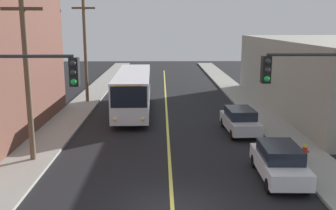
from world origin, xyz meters
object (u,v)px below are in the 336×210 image
object	(u,v)px
parked_car_white	(279,161)
utility_pole_near	(26,62)
traffic_signal_left_corner	(20,100)
fire_hydrant	(305,152)
city_bus	(133,90)
utility_pole_mid	(85,41)
parked_car_silver	(240,120)
traffic_signal_right_corner	(317,96)

from	to	relation	value
parked_car_white	utility_pole_near	size ratio (longest dim) A/B	0.49
traffic_signal_left_corner	fire_hydrant	bearing A→B (deg)	22.25
city_bus	traffic_signal_left_corner	size ratio (longest dim) A/B	2.03
utility_pole_near	fire_hydrant	world-z (taller)	utility_pole_near
utility_pole_near	utility_pole_mid	world-z (taller)	utility_pole_mid
parked_car_silver	fire_hydrant	bearing A→B (deg)	-68.81
parked_car_white	utility_pole_mid	world-z (taller)	utility_pole_mid
traffic_signal_left_corner	parked_car_white	bearing A→B (deg)	16.12
parked_car_silver	utility_pole_near	bearing A→B (deg)	-156.06
utility_pole_mid	traffic_signal_left_corner	bearing A→B (deg)	-85.47
parked_car_silver	traffic_signal_right_corner	distance (m)	10.65
city_bus	utility_pole_mid	world-z (taller)	utility_pole_mid
parked_car_silver	traffic_signal_left_corner	xyz separation A→B (m)	(-10.08, -10.64, 3.46)
city_bus	traffic_signal_right_corner	xyz separation A→B (m)	(8.05, -16.20, 2.49)
utility_pole_near	parked_car_silver	bearing A→B (deg)	23.94
traffic_signal_left_corner	fire_hydrant	xyz separation A→B (m)	(12.26, 5.02, -3.72)
utility_pole_near	utility_pole_mid	distance (m)	15.13
utility_pole_mid	fire_hydrant	xyz separation A→B (m)	(13.89, -15.56, -4.87)
parked_car_white	traffic_signal_right_corner	size ratio (longest dim) A/B	0.74
parked_car_silver	utility_pole_mid	xyz separation A→B (m)	(-11.71, 9.94, 4.61)
traffic_signal_right_corner	fire_hydrant	distance (m)	5.96
utility_pole_near	utility_pole_mid	xyz separation A→B (m)	(-0.04, 15.12, 0.32)
parked_car_silver	fire_hydrant	xyz separation A→B (m)	(2.18, -5.62, -0.26)
parked_car_white	parked_car_silver	distance (m)	7.66
parked_car_silver	utility_pole_near	xyz separation A→B (m)	(-11.67, -5.18, 4.29)
parked_car_white	traffic_signal_left_corner	world-z (taller)	traffic_signal_left_corner
city_bus	fire_hydrant	world-z (taller)	city_bus
traffic_signal_right_corner	traffic_signal_left_corner	bearing A→B (deg)	-176.88
parked_car_silver	traffic_signal_right_corner	world-z (taller)	traffic_signal_right_corner
parked_car_silver	utility_pole_near	size ratio (longest dim) A/B	0.50
fire_hydrant	city_bus	bearing A→B (deg)	128.87
parked_car_silver	traffic_signal_left_corner	distance (m)	15.06
utility_pole_near	traffic_signal_left_corner	distance (m)	5.74
traffic_signal_left_corner	traffic_signal_right_corner	distance (m)	10.84
city_bus	parked_car_white	distance (m)	15.77
city_bus	traffic_signal_left_corner	distance (m)	17.20
utility_pole_mid	fire_hydrant	distance (m)	21.42
utility_pole_mid	utility_pole_near	bearing A→B (deg)	-89.85
city_bus	parked_car_silver	bearing A→B (deg)	-40.08
traffic_signal_left_corner	utility_pole_mid	bearing A→B (deg)	94.53
traffic_signal_right_corner	parked_car_silver	bearing A→B (deg)	94.22
parked_car_silver	utility_pole_mid	bearing A→B (deg)	139.68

